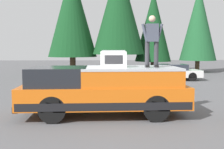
# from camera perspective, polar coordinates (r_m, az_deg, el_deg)

# --- Properties ---
(ground_plane) EXTENTS (90.00, 90.00, 0.00)m
(ground_plane) POSITION_cam_1_polar(r_m,az_deg,el_deg) (9.66, -2.57, -8.08)
(ground_plane) COLOR #565659
(pickup_truck) EXTENTS (2.01, 5.54, 1.65)m
(pickup_truck) POSITION_cam_1_polar(r_m,az_deg,el_deg) (9.12, -1.66, -3.29)
(pickup_truck) COLOR orange
(pickup_truck) RESTS_ON ground
(compressor_unit) EXTENTS (0.65, 0.84, 0.56)m
(compressor_unit) POSITION_cam_1_polar(r_m,az_deg,el_deg) (9.03, 0.25, 3.34)
(compressor_unit) COLOR white
(compressor_unit) RESTS_ON pickup_truck
(person_on_truck_bed) EXTENTS (0.29, 0.72, 1.69)m
(person_on_truck_bed) POSITION_cam_1_polar(r_m,az_deg,el_deg) (9.02, 8.42, 7.25)
(person_on_truck_bed) COLOR #333338
(person_on_truck_bed) RESTS_ON pickup_truck
(parked_car_white) EXTENTS (1.64, 4.10, 1.16)m
(parked_car_white) POSITION_cam_1_polar(r_m,az_deg,el_deg) (20.02, 12.52, 0.49)
(parked_car_white) COLOR white
(parked_car_white) RESTS_ON ground
(conifer_far_left) EXTENTS (3.48, 3.48, 8.33)m
(conifer_far_left) POSITION_cam_1_polar(r_m,az_deg,el_deg) (27.63, 17.78, 10.30)
(conifer_far_left) COLOR #4C3826
(conifer_far_left) RESTS_ON ground
(conifer_left) EXTENTS (3.52, 3.52, 7.91)m
(conifer_left) POSITION_cam_1_polar(r_m,az_deg,el_deg) (27.07, 8.70, 10.04)
(conifer_left) COLOR #4C3826
(conifer_left) RESTS_ON ground
(conifer_center_left) EXTENTS (4.76, 4.76, 10.24)m
(conifer_center_left) POSITION_cam_1_polar(r_m,az_deg,el_deg) (25.34, 1.42, 13.89)
(conifer_center_left) COLOR #4C3826
(conifer_center_left) RESTS_ON ground
(conifer_center_right) EXTENTS (4.65, 4.65, 9.96)m
(conifer_center_right) POSITION_cam_1_polar(r_m,az_deg,el_deg) (26.61, -8.42, 12.83)
(conifer_center_right) COLOR #4C3826
(conifer_center_right) RESTS_ON ground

